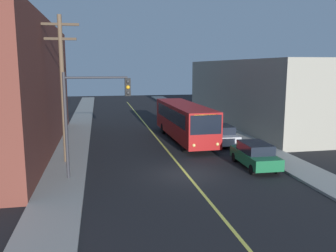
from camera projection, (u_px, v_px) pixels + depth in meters
The scene contains 11 objects.
ground_plane at pixel (187, 174), 21.29m from camera, with size 120.00×120.00×0.00m, color black.
sidewalk_left at pixel (74, 143), 29.56m from camera, with size 2.50×90.00×0.15m, color gray.
sidewalk_right at pixel (236, 137), 32.33m from camera, with size 2.50×90.00×0.15m, color gray.
lane_stripe_center at pixel (151, 131), 35.79m from camera, with size 0.16×60.00×0.01m, color #D8CC4C.
building_right_warehouse at pixel (273, 92), 40.07m from camera, with size 12.00×26.58×7.14m.
city_bus at pixel (184, 120), 30.87m from camera, with size 2.86×12.21×3.20m.
parked_car_green at pixel (255, 155), 22.63m from camera, with size 1.90×4.44×1.62m.
parked_car_silver at pixel (221, 135), 29.36m from camera, with size 1.88×4.43×1.62m.
parked_car_black at pixel (204, 124), 34.54m from camera, with size 1.83×4.40×1.62m.
utility_pole_near at pixel (63, 83), 22.78m from camera, with size 2.40×0.28×9.55m.
traffic_signal_left_corner at pixel (93, 105), 19.80m from camera, with size 3.75×0.48×6.00m.
Camera 1 is at (-5.08, -19.89, 6.45)m, focal length 37.53 mm.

